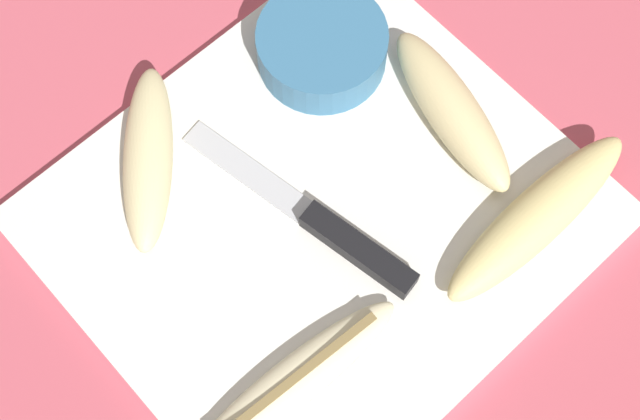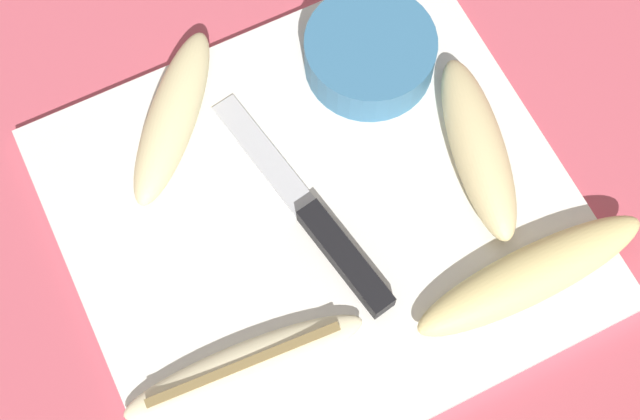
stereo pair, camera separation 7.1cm
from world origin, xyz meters
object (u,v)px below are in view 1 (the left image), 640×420
knife (339,234)px  banana_bright_far (295,381)px  banana_golden_short (537,217)px  banana_soft_right (148,157)px  prep_bowl (322,47)px  banana_ripe_center (452,110)px

knife → banana_bright_far: banana_bright_far is taller
knife → banana_golden_short: banana_golden_short is taller
banana_golden_short → knife: bearing=141.7°
banana_soft_right → prep_bowl: size_ratio=1.35×
knife → banana_soft_right: banana_soft_right is taller
prep_bowl → banana_bright_far: bearing=-136.7°
knife → banana_bright_far: 0.12m
banana_soft_right → prep_bowl: 0.17m
banana_ripe_center → banana_bright_far: bearing=-162.4°
banana_ripe_center → banana_soft_right: 0.25m
knife → banana_bright_far: (-0.10, -0.06, 0.00)m
knife → banana_bright_far: bearing=-159.0°
prep_bowl → banana_golden_short: bearing=-84.4°
banana_bright_far → banana_golden_short: banana_golden_short is taller
banana_soft_right → banana_golden_short: size_ratio=0.75×
banana_ripe_center → prep_bowl: size_ratio=1.53×
knife → banana_soft_right: size_ratio=1.51×
banana_bright_far → prep_bowl: 0.28m
banana_soft_right → banana_golden_short: banana_golden_short is taller
banana_golden_short → prep_bowl: 0.23m
knife → banana_bright_far: size_ratio=1.17×
banana_bright_far → banana_soft_right: (0.03, 0.22, 0.01)m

